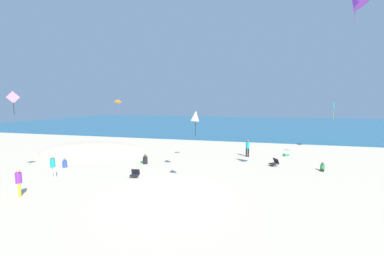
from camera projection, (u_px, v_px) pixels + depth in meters
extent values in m
plane|color=beige|center=(204.00, 157.00, 22.24)|extent=(120.00, 120.00, 0.00)
cube|color=#236084|center=(234.00, 123.00, 60.71)|extent=(120.00, 60.00, 0.05)
ellipsoid|color=beige|center=(93.00, 152.00, 24.81)|extent=(11.62, 8.14, 1.80)
cube|color=black|center=(134.00, 175.00, 16.12)|extent=(0.66, 0.57, 0.03)
cube|color=black|center=(136.00, 172.00, 16.36)|extent=(0.60, 0.25, 0.37)
cylinder|color=#B7B7BC|center=(138.00, 177.00, 15.97)|extent=(0.02, 0.02, 0.17)
cylinder|color=#B7B7BC|center=(130.00, 177.00, 16.01)|extent=(0.02, 0.02, 0.17)
cube|color=black|center=(273.00, 164.00, 19.09)|extent=(0.74, 0.77, 0.03)
cube|color=black|center=(276.00, 161.00, 19.16)|extent=(0.51, 0.61, 0.44)
cylinder|color=#B7B7BC|center=(274.00, 166.00, 18.77)|extent=(0.02, 0.02, 0.20)
cylinder|color=#B7B7BC|center=(269.00, 164.00, 19.33)|extent=(0.02, 0.02, 0.20)
cube|color=#339956|center=(286.00, 155.00, 22.75)|extent=(0.58, 0.50, 0.24)
cube|color=white|center=(286.00, 153.00, 22.74)|extent=(0.60, 0.52, 0.04)
cylinder|color=black|center=(145.00, 160.00, 19.81)|extent=(0.54, 0.54, 0.60)
sphere|color=brown|center=(145.00, 156.00, 19.76)|extent=(0.24, 0.24, 0.24)
cube|color=green|center=(144.00, 162.00, 19.99)|extent=(0.53, 0.48, 0.18)
cylinder|color=green|center=(322.00, 168.00, 17.79)|extent=(0.39, 0.39, 0.47)
sphere|color=brown|center=(323.00, 164.00, 17.76)|extent=(0.19, 0.19, 0.19)
cube|color=black|center=(322.00, 170.00, 17.65)|extent=(0.33, 0.40, 0.14)
cylinder|color=black|center=(248.00, 153.00, 22.39)|extent=(0.15, 0.15, 0.83)
cylinder|color=black|center=(246.00, 152.00, 22.48)|extent=(0.15, 0.15, 0.83)
cylinder|color=#19ADB2|center=(248.00, 145.00, 22.36)|extent=(0.41, 0.41, 0.62)
sphere|color=#846047|center=(248.00, 141.00, 22.31)|extent=(0.23, 0.23, 0.23)
cylinder|color=blue|center=(65.00, 164.00, 18.70)|extent=(0.49, 0.49, 0.53)
sphere|color=#846047|center=(65.00, 160.00, 18.66)|extent=(0.21, 0.21, 0.21)
cube|color=red|center=(65.00, 166.00, 18.90)|extent=(0.47, 0.47, 0.15)
cylinder|color=yellow|center=(20.00, 190.00, 12.75)|extent=(0.13, 0.13, 0.77)
cylinder|color=yellow|center=(19.00, 189.00, 12.88)|extent=(0.13, 0.13, 0.77)
cylinder|color=purple|center=(19.00, 178.00, 12.75)|extent=(0.43, 0.43, 0.58)
sphere|color=tan|center=(18.00, 171.00, 12.71)|extent=(0.21, 0.21, 0.21)
cylinder|color=white|center=(55.00, 172.00, 16.11)|extent=(0.14, 0.14, 0.77)
cylinder|color=white|center=(52.00, 172.00, 16.05)|extent=(0.14, 0.14, 0.77)
cylinder|color=#19ADB2|center=(53.00, 163.00, 16.01)|extent=(0.43, 0.43, 0.58)
sphere|color=tan|center=(52.00, 157.00, 15.96)|extent=(0.21, 0.21, 0.21)
cylinder|color=purple|center=(355.00, 14.00, 12.08)|extent=(0.10, 0.08, 0.82)
pyramid|color=orange|center=(118.00, 101.00, 23.50)|extent=(0.81, 0.67, 0.44)
cylinder|color=purple|center=(118.00, 110.00, 23.54)|extent=(0.04, 0.07, 0.82)
cube|color=pink|center=(13.00, 97.00, 15.59)|extent=(0.72, 0.43, 0.81)
cylinder|color=black|center=(14.00, 108.00, 15.67)|extent=(0.05, 0.06, 0.91)
cone|color=white|center=(195.00, 116.00, 13.86)|extent=(0.62, 0.74, 0.73)
cylinder|color=black|center=(195.00, 128.00, 13.94)|extent=(0.04, 0.04, 0.98)
cube|color=#1EADAD|center=(334.00, 107.00, 25.09)|extent=(0.36, 0.92, 0.96)
cylinder|color=#99DB33|center=(333.00, 115.00, 25.18)|extent=(0.04, 0.04, 1.03)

